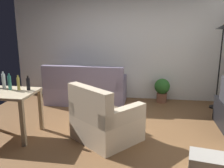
# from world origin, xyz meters

# --- Properties ---
(ground_plane) EXTENTS (5.20, 4.40, 0.02)m
(ground_plane) POSITION_xyz_m (0.00, 0.00, -0.01)
(ground_plane) COLOR brown
(wall_rear) EXTENTS (5.20, 0.10, 2.70)m
(wall_rear) POSITION_xyz_m (0.00, 2.20, 1.35)
(wall_rear) COLOR white
(wall_rear) RESTS_ON ground_plane
(couch) EXTENTS (1.82, 0.84, 0.92)m
(couch) POSITION_xyz_m (-0.68, 1.59, 0.31)
(couch) COLOR gray
(couch) RESTS_ON ground_plane
(torchiere_lamp) EXTENTS (0.32, 0.32, 1.81)m
(torchiere_lamp) POSITION_xyz_m (2.25, 1.66, 1.41)
(torchiere_lamp) COLOR black
(torchiere_lamp) RESTS_ON ground_plane
(potted_plant) EXTENTS (0.36, 0.36, 0.57)m
(potted_plant) POSITION_xyz_m (1.08, 1.90, 0.33)
(potted_plant) COLOR brown
(potted_plant) RESTS_ON ground_plane
(armchair) EXTENTS (1.23, 1.22, 0.92)m
(armchair) POSITION_xyz_m (0.08, -0.23, 0.32)
(armchair) COLOR beige
(armchair) RESTS_ON ground_plane
(storage_box) EXTENTS (0.53, 0.42, 0.30)m
(storage_box) POSITION_xyz_m (1.51, -1.04, 0.15)
(storage_box) COLOR #A8A399
(storage_box) RESTS_ON ground_plane
(bottle_clear) EXTENTS (0.06, 0.06, 0.29)m
(bottle_clear) POSITION_xyz_m (-1.65, -0.10, 0.89)
(bottle_clear) COLOR silver
(bottle_clear) RESTS_ON desk
(bottle_tall) EXTENTS (0.06, 0.06, 0.27)m
(bottle_tall) POSITION_xyz_m (-1.50, -0.18, 0.88)
(bottle_tall) COLOR teal
(bottle_tall) RESTS_ON desk
(bottle_squat) EXTENTS (0.05, 0.05, 0.25)m
(bottle_squat) POSITION_xyz_m (-1.35, -0.18, 0.87)
(bottle_squat) COLOR #BCB24C
(bottle_squat) RESTS_ON desk
(bottle_dark) EXTENTS (0.06, 0.06, 0.24)m
(bottle_dark) POSITION_xyz_m (-1.18, -0.16, 0.87)
(bottle_dark) COLOR black
(bottle_dark) RESTS_ON desk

